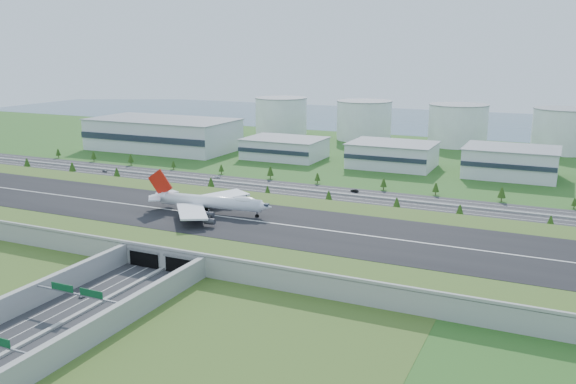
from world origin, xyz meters
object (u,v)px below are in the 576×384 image
at_px(car_4, 105,171).
at_px(car_5, 355,191).
at_px(fuel_tank_a, 281,116).
at_px(boeing_747, 209,202).
at_px(car_0, 84,295).
at_px(car_2, 134,298).
at_px(car_7, 216,177).

bearing_deg(car_4, car_5, -68.11).
height_order(fuel_tank_a, boeing_747, fuel_tank_a).
xyz_separation_m(car_0, car_5, (34.83, 186.76, 0.18)).
bearing_deg(boeing_747, car_2, -82.05).
distance_m(fuel_tank_a, car_4, 223.86).
height_order(car_4, car_7, car_4).
bearing_deg(car_5, fuel_tank_a, -123.49).
distance_m(fuel_tank_a, boeing_747, 325.25).
height_order(fuel_tank_a, car_5, fuel_tank_a).
xyz_separation_m(car_2, car_4, (-158.19, 166.95, 0.07)).
height_order(boeing_747, car_5, boeing_747).
relative_size(boeing_747, car_4, 14.34).
height_order(fuel_tank_a, car_2, fuel_tank_a).
height_order(car_0, car_5, car_5).
height_order(boeing_747, car_7, boeing_747).
distance_m(car_4, car_7, 81.52).
distance_m(boeing_747, car_5, 108.03).
bearing_deg(car_0, fuel_tank_a, 109.60).
distance_m(fuel_tank_a, car_7, 213.13).
height_order(car_2, car_4, car_4).
xyz_separation_m(fuel_tank_a, car_4, (-29.40, -221.30, -16.63)).
bearing_deg(car_5, car_0, 10.67).
bearing_deg(car_7, car_0, -3.60).
relative_size(fuel_tank_a, boeing_747, 0.79).
height_order(car_4, car_5, car_5).
relative_size(fuel_tank_a, car_5, 9.84).
height_order(boeing_747, car_2, boeing_747).
bearing_deg(fuel_tank_a, car_5, -54.72).
bearing_deg(car_2, fuel_tank_a, -49.57).
xyz_separation_m(car_0, car_7, (-60.27, 186.56, 0.04)).
bearing_deg(car_7, car_2, 1.72).
bearing_deg(car_2, car_7, -44.70).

